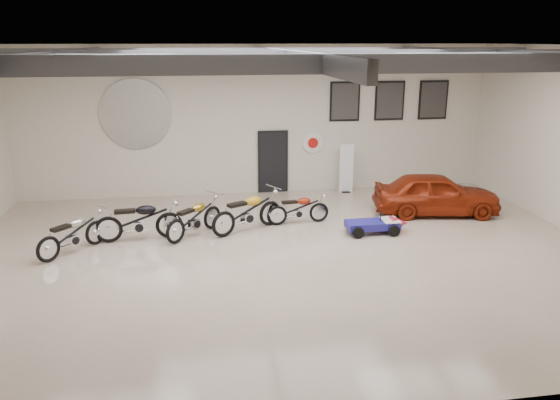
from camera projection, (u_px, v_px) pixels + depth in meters
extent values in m
cube|color=#C0A993|center=(288.00, 256.00, 13.43)|extent=(16.00, 12.00, 0.01)
cube|color=slate|center=(288.00, 46.00, 12.02)|extent=(16.00, 12.00, 0.01)
cube|color=beige|center=(258.00, 121.00, 18.41)|extent=(16.00, 0.02, 5.00)
cube|color=black|center=(273.00, 162.00, 18.85)|extent=(0.92, 0.08, 2.10)
imported|color=maroon|center=(436.00, 194.00, 16.55)|extent=(2.09, 3.94, 1.28)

